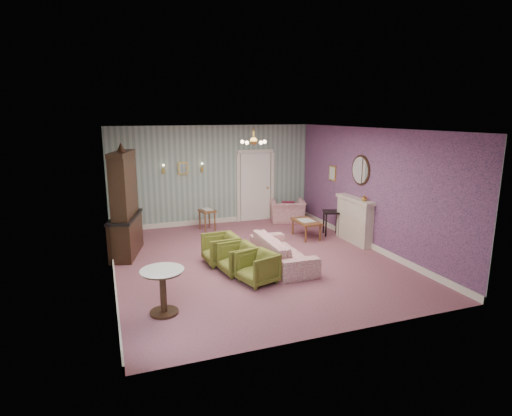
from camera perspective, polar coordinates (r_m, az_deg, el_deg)
name	(u,v)px	position (r m, az deg, el deg)	size (l,w,h in m)	color
floor	(254,260)	(9.53, -0.31, -7.05)	(7.00, 7.00, 0.00)	#945667
ceiling	(254,129)	(8.99, -0.33, 10.65)	(7.00, 7.00, 0.00)	white
wall_back	(213,175)	(12.45, -5.79, 4.43)	(6.00, 6.00, 0.00)	gray
wall_front	(337,241)	(6.07, 10.98, -4.46)	(6.00, 6.00, 0.00)	gray
wall_left	(108,207)	(8.63, -19.41, 0.13)	(7.00, 7.00, 0.00)	gray
wall_right	(370,189)	(10.53, 15.25, 2.55)	(7.00, 7.00, 0.00)	gray
wall_right_floral	(370,189)	(10.52, 15.18, 2.55)	(7.00, 7.00, 0.00)	#BC5E93
door	(255,185)	(12.85, -0.08, 3.07)	(1.12, 0.12, 2.16)	white
olive_chair_a	(257,266)	(8.19, 0.20, -7.89)	(0.66, 0.61, 0.67)	olive
olive_chair_b	(237,257)	(8.68, -2.55, -6.69)	(0.66, 0.62, 0.68)	olive
olive_chair_c	(221,248)	(9.25, -4.83, -5.38)	(0.70, 0.65, 0.72)	olive
sofa_chintz	(283,246)	(9.17, 3.62, -5.20)	(2.08, 0.61, 0.82)	#A74364
wingback_chair	(288,208)	(12.77, 4.30, 0.06)	(1.01, 0.66, 0.89)	#A74364
dresser	(124,201)	(10.03, -17.49, 0.89)	(0.53, 1.53, 2.55)	black
fireplace	(354,220)	(10.95, 13.19, -1.61)	(0.30, 1.40, 1.16)	beige
mantel_vase	(364,198)	(10.48, 14.46, 1.35)	(0.15, 0.15, 0.15)	gold
oval_mirror	(360,170)	(10.78, 13.97, 5.00)	(0.04, 0.76, 0.84)	white
framed_print	(333,173)	(11.95, 10.34, 4.66)	(0.04, 0.34, 0.42)	gold
coffee_table	(306,229)	(11.22, 6.80, -2.84)	(0.51, 0.93, 0.47)	brown
side_table_black	(331,223)	(11.53, 10.19, -2.03)	(0.45, 0.45, 0.67)	black
pedestal_table	(163,292)	(7.13, -12.47, -11.00)	(0.71, 0.71, 0.77)	black
nesting_table	(207,219)	(11.92, -6.62, -1.52)	(0.38, 0.48, 0.63)	brown
gilt_mirror_back	(183,168)	(12.19, -9.89, 5.31)	(0.28, 0.06, 0.36)	gold
sconce_left	(163,169)	(12.09, -12.44, 5.14)	(0.16, 0.12, 0.30)	gold
sconce_right	(202,168)	(12.28, -7.33, 5.45)	(0.16, 0.12, 0.30)	gold
chandelier	(254,142)	(9.00, -0.32, 8.93)	(0.56, 0.56, 0.36)	gold
burgundy_cushion	(288,207)	(12.61, 4.37, 0.07)	(0.38, 0.10, 0.38)	maroon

